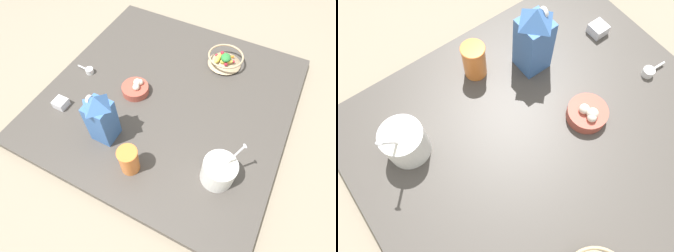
# 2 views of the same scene
# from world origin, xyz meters

# --- Properties ---
(ground_plane) EXTENTS (6.00, 6.00, 0.00)m
(ground_plane) POSITION_xyz_m (0.00, 0.00, 0.00)
(ground_plane) COLOR gray
(countertop) EXTENTS (1.14, 1.14, 0.05)m
(countertop) POSITION_xyz_m (0.00, 0.00, 0.02)
(countertop) COLOR #47423D
(countertop) RESTS_ON ground_plane
(fruit_bowl) EXTENTS (0.18, 0.18, 0.08)m
(fruit_bowl) POSITION_xyz_m (-0.33, 0.17, 0.08)
(fruit_bowl) COLOR tan
(fruit_bowl) RESTS_ON countertop
(milk_carton) EXTENTS (0.10, 0.10, 0.26)m
(milk_carton) POSITION_xyz_m (0.32, -0.14, 0.17)
(milk_carton) COLOR #3D6BB2
(milk_carton) RESTS_ON countertop
(yogurt_tub) EXTENTS (0.13, 0.13, 0.23)m
(yogurt_tub) POSITION_xyz_m (0.29, 0.36, 0.11)
(yogurt_tub) COLOR white
(yogurt_tub) RESTS_ON countertop
(drinking_cup) EXTENTS (0.08, 0.08, 0.13)m
(drinking_cup) POSITION_xyz_m (0.40, 0.04, 0.11)
(drinking_cup) COLOR orange
(drinking_cup) RESTS_ON countertop
(spice_jar) EXTENTS (0.06, 0.06, 0.04)m
(spice_jar) POSITION_xyz_m (0.28, -0.42, 0.06)
(spice_jar) COLOR silver
(spice_jar) RESTS_ON countertop
(measuring_scoop) EXTENTS (0.04, 0.10, 0.03)m
(measuring_scoop) POSITION_xyz_m (0.04, -0.44, 0.06)
(measuring_scoop) COLOR white
(measuring_scoop) RESTS_ON countertop
(garlic_bowl) EXTENTS (0.13, 0.13, 0.07)m
(garlic_bowl) POSITION_xyz_m (0.05, -0.15, 0.07)
(garlic_bowl) COLOR #B24C3D
(garlic_bowl) RESTS_ON countertop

